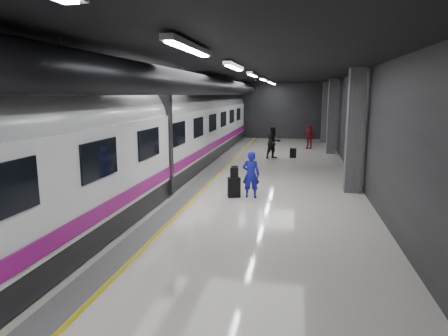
{
  "coord_description": "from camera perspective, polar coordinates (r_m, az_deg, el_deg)",
  "views": [
    {
      "loc": [
        2.53,
        -13.1,
        3.57
      ],
      "look_at": [
        0.34,
        -1.3,
        1.35
      ],
      "focal_mm": 32.0,
      "sensor_mm": 36.0,
      "label": 1
    }
  ],
  "objects": [
    {
      "name": "traveler_main",
      "position": [
        13.92,
        3.87,
        -0.94
      ],
      "size": [
        0.61,
        0.41,
        1.64
      ],
      "primitive_type": "imported",
      "rotation": [
        0.0,
        0.0,
        3.11
      ],
      "color": "#1B16A8",
      "rests_on": "ground"
    },
    {
      "name": "suitcase_far",
      "position": [
        23.14,
        9.83,
        2.12
      ],
      "size": [
        0.37,
        0.24,
        0.54
      ],
      "primitive_type": "cube",
      "rotation": [
        0.0,
        0.0,
        0.01
      ],
      "color": "black",
      "rests_on": "ground"
    },
    {
      "name": "platform_hall",
      "position": [
        14.33,
        -0.85,
        10.34
      ],
      "size": [
        10.02,
        40.02,
        4.51
      ],
      "color": "black",
      "rests_on": "ground"
    },
    {
      "name": "shoulder_bag",
      "position": [
        13.9,
        1.48,
        -0.69
      ],
      "size": [
        0.3,
        0.22,
        0.35
      ],
      "primitive_type": "cube",
      "rotation": [
        0.0,
        0.0,
        0.33
      ],
      "color": "black",
      "rests_on": "suitcase_main"
    },
    {
      "name": "traveler_far_a",
      "position": [
        22.68,
        7.09,
        3.66
      ],
      "size": [
        1.12,
        1.09,
        1.82
      ],
      "primitive_type": "imported",
      "rotation": [
        0.0,
        0.0,
        0.67
      ],
      "color": "black",
      "rests_on": "ground"
    },
    {
      "name": "ground",
      "position": [
        13.81,
        -0.42,
        -4.51
      ],
      "size": [
        40.0,
        40.0,
        0.0
      ],
      "primitive_type": "plane",
      "color": "silver",
      "rests_on": "ground"
    },
    {
      "name": "suitcase_main",
      "position": [
        14.05,
        1.44,
        -2.78
      ],
      "size": [
        0.49,
        0.39,
        0.7
      ],
      "primitive_type": "cube",
      "rotation": [
        0.0,
        0.0,
        0.31
      ],
      "color": "black",
      "rests_on": "ground"
    },
    {
      "name": "train",
      "position": [
        14.39,
        -13.27,
        4.21
      ],
      "size": [
        3.05,
        38.0,
        4.05
      ],
      "color": "black",
      "rests_on": "ground"
    },
    {
      "name": "traveler_far_b",
      "position": [
        27.18,
        12.08,
        4.42
      ],
      "size": [
        1.03,
        0.71,
        1.63
      ],
      "primitive_type": "imported",
      "rotation": [
        0.0,
        0.0,
        -0.37
      ],
      "color": "maroon",
      "rests_on": "ground"
    }
  ]
}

